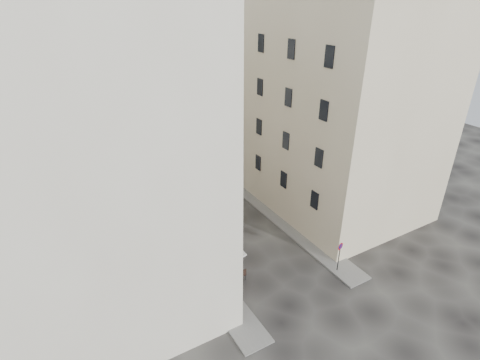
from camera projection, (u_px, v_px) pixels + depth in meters
ground at (260, 257)px, 28.68m from camera, size 90.00×90.00×0.00m
sidewalk_left at (186, 247)px, 29.74m from camera, size 2.00×22.00×0.12m
sidewalk_right at (285, 222)px, 32.97m from camera, size 2.00×18.00×0.12m
building_left at (84, 144)px, 21.66m from camera, size 12.20×16.20×20.60m
building_right at (344, 108)px, 31.86m from camera, size 12.20×14.20×18.60m
building_back at (155, 87)px, 38.72m from camera, size 18.20×10.20×18.60m
cafe_storefront at (203, 247)px, 26.68m from camera, size 1.74×7.30×3.50m
stone_steps at (194, 186)px, 38.22m from camera, size 9.00×3.15×0.80m
bollard_near at (229, 273)px, 26.22m from camera, size 0.12×0.12×0.98m
bollard_mid at (208, 247)px, 28.93m from camera, size 0.12×0.12×0.98m
bollard_far at (190, 225)px, 31.63m from camera, size 0.12×0.12×0.98m
no_parking_sign at (340, 252)px, 26.41m from camera, size 0.56×0.18×2.51m
bistro_table_a at (236, 276)px, 26.03m from camera, size 1.37×0.64×0.97m
bistro_table_b at (221, 266)px, 27.13m from camera, size 1.19×0.56×0.83m
bistro_table_c at (216, 261)px, 27.45m from camera, size 1.35×0.63×0.95m
bistro_table_d at (214, 245)px, 29.33m from camera, size 1.13×0.53×0.80m
bistro_table_e at (191, 233)px, 30.71m from camera, size 1.30×0.61×0.91m
pedestrian at (208, 242)px, 29.09m from camera, size 0.60×0.42×1.56m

